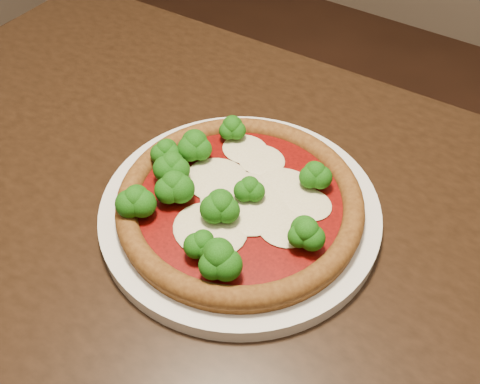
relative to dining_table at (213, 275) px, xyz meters
The scene contains 3 objects.
dining_table is the anchor object (origin of this frame).
plate 0.13m from the dining_table, 38.77° to the left, with size 0.32×0.32×0.02m, color silver.
pizza 0.15m from the dining_table, 27.84° to the left, with size 0.27×0.27×0.06m.
Camera 1 is at (0.06, -0.20, 1.22)m, focal length 40.00 mm.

